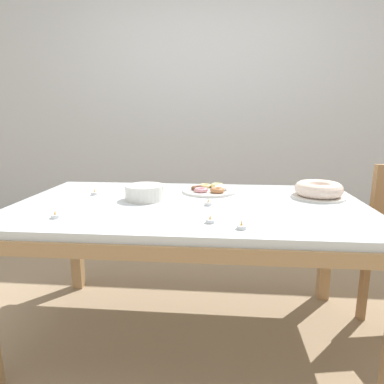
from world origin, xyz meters
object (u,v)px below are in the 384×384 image
object	(u,v)px
cake_chocolate_round	(319,190)
tealight_centre	(241,227)
tealight_near_cakes	(55,216)
tealight_left_edge	(208,203)
plate_stack	(145,193)
tealight_right_edge	(210,221)
pastry_platter	(210,190)
tealight_near_front	(95,193)

from	to	relation	value
cake_chocolate_round	tealight_centre	xyz separation A→B (m)	(-0.45, -0.58, -0.03)
tealight_near_cakes	tealight_left_edge	distance (m)	0.71
plate_stack	tealight_right_edge	distance (m)	0.53
plate_stack	tealight_right_edge	world-z (taller)	plate_stack
pastry_platter	tealight_right_edge	bearing A→B (deg)	-87.72
tealight_right_edge	plate_stack	bearing A→B (deg)	133.67
plate_stack	tealight_centre	size ratio (longest dim) A/B	5.25
tealight_right_edge	pastry_platter	bearing A→B (deg)	92.28
cake_chocolate_round	tealight_near_cakes	bearing A→B (deg)	-158.04
tealight_centre	tealight_right_edge	bearing A→B (deg)	150.74
pastry_platter	tealight_near_cakes	size ratio (longest dim) A/B	7.94
cake_chocolate_round	tealight_near_cakes	distance (m)	1.35
tealight_near_front	plate_stack	bearing A→B (deg)	-16.59
tealight_left_edge	tealight_near_cakes	bearing A→B (deg)	-156.83
tealight_near_cakes	tealight_centre	size ratio (longest dim) A/B	1.00
tealight_near_cakes	tealight_centre	distance (m)	0.81
pastry_platter	cake_chocolate_round	bearing A→B (deg)	-8.56
plate_stack	tealight_left_edge	distance (m)	0.35
tealight_near_cakes	plate_stack	bearing A→B (deg)	49.70
tealight_near_cakes	tealight_near_front	bearing A→B (deg)	89.92
cake_chocolate_round	pastry_platter	bearing A→B (deg)	171.44
tealight_centre	tealight_right_edge	world-z (taller)	same
tealight_near_cakes	tealight_right_edge	distance (m)	0.68
tealight_centre	tealight_left_edge	distance (m)	0.39
tealight_near_cakes	tealight_centre	bearing A→B (deg)	-5.66
cake_chocolate_round	pastry_platter	world-z (taller)	cake_chocolate_round
tealight_centre	tealight_near_front	bearing A→B (deg)	145.87
tealight_right_edge	tealight_left_edge	world-z (taller)	same
pastry_platter	plate_stack	world-z (taller)	plate_stack
cake_chocolate_round	tealight_near_cakes	size ratio (longest dim) A/B	7.17
tealight_near_cakes	tealight_right_edge	world-z (taller)	same
pastry_platter	tealight_left_edge	bearing A→B (deg)	-89.45
tealight_left_edge	cake_chocolate_round	bearing A→B (deg)	20.61
pastry_platter	tealight_near_front	xyz separation A→B (m)	(-0.65, -0.13, -0.00)
cake_chocolate_round	tealight_near_cakes	xyz separation A→B (m)	(-1.25, -0.50, -0.03)
cake_chocolate_round	plate_stack	distance (m)	0.95
tealight_near_cakes	pastry_platter	bearing A→B (deg)	42.27
pastry_platter	plate_stack	xyz separation A→B (m)	(-0.34, -0.22, 0.03)
cake_chocolate_round	tealight_centre	size ratio (longest dim) A/B	7.17
plate_stack	tealight_near_cakes	xyz separation A→B (m)	(-0.31, -0.37, -0.03)
cake_chocolate_round	tealight_left_edge	distance (m)	0.64
tealight_near_front	tealight_right_edge	world-z (taller)	same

